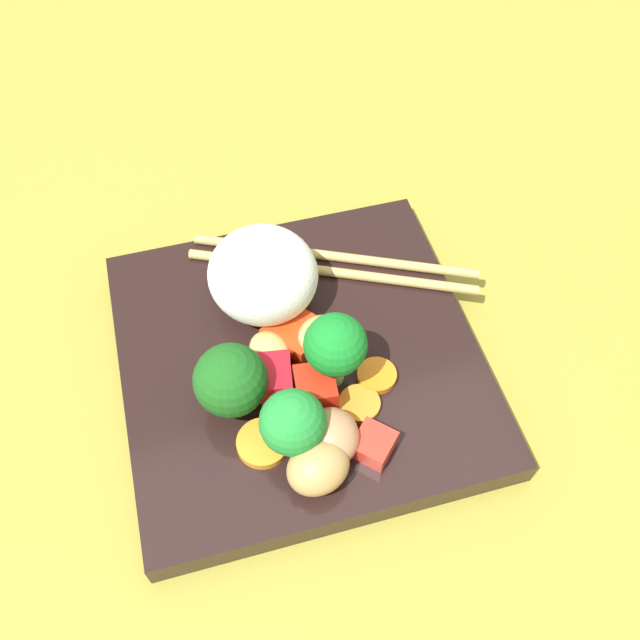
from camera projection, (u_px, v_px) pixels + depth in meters
ground_plane at (301, 375)px, 48.38cm from camera, size 110.00×110.00×2.00cm
square_plate at (300, 360)px, 46.78cm from camera, size 23.91×23.91×1.95cm
rice_mound at (263, 275)px, 46.06cm from camera, size 9.86×9.79×5.87cm
broccoli_floret_0 at (335, 346)px, 41.62cm from camera, size 3.90×3.90×6.01cm
broccoli_floret_1 at (231, 381)px, 41.44cm from camera, size 4.52×4.52×5.23cm
broccoli_floret_2 at (293, 423)px, 39.84cm from camera, size 3.93×3.93×4.84cm
carrot_slice_0 at (263, 443)px, 41.85cm from camera, size 4.26×4.26×0.57cm
carrot_slice_1 at (377, 375)px, 44.64cm from camera, size 3.61×3.61×0.51cm
carrot_slice_2 at (359, 404)px, 43.46cm from camera, size 3.40×3.40×0.46cm
pepper_chunk_0 at (314, 390)px, 42.94cm from camera, size 2.90×2.75×2.37cm
pepper_chunk_1 at (298, 332)px, 46.08cm from camera, size 4.62×4.58×1.43cm
pepper_chunk_2 at (374, 444)px, 41.37cm from camera, size 3.20×3.20×1.35cm
pepper_chunk_3 at (275, 379)px, 43.50cm from camera, size 3.12×2.53×2.23cm
chicken_piece_0 at (270, 354)px, 44.83cm from camera, size 3.77×3.21×1.85cm
chicken_piece_1 at (323, 342)px, 45.00cm from camera, size 4.31×4.35×2.39cm
chicken_piece_2 at (336, 435)px, 40.97cm from camera, size 4.28×3.96×2.71cm
chicken_piece_3 at (318, 467)px, 39.71cm from camera, size 4.08×4.51×2.88cm
chopstick_pair at (333, 264)px, 49.97cm from camera, size 11.15×19.64×0.70cm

